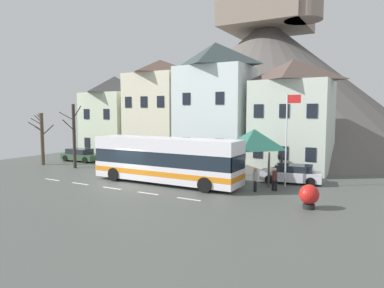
% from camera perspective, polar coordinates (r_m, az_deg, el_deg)
% --- Properties ---
extents(ground_plane, '(40.00, 60.00, 0.07)m').
position_cam_1_polar(ground_plane, '(25.08, -11.13, -6.67)').
color(ground_plane, '#4D514D').
extents(townhouse_00, '(5.82, 6.04, 9.18)m').
position_cam_1_polar(townhouse_00, '(41.08, -12.51, 4.43)').
color(townhouse_00, beige).
rests_on(townhouse_00, ground_plane).
extents(townhouse_01, '(5.93, 5.71, 10.56)m').
position_cam_1_polar(townhouse_01, '(36.96, -5.23, 5.52)').
color(townhouse_01, beige).
rests_on(townhouse_01, ground_plane).
extents(townhouse_02, '(6.71, 5.19, 11.67)m').
position_cam_1_polar(townhouse_02, '(33.47, 3.82, 6.50)').
color(townhouse_02, silver).
rests_on(townhouse_02, ground_plane).
extents(townhouse_03, '(6.35, 5.30, 9.61)m').
position_cam_1_polar(townhouse_03, '(31.07, 16.14, 4.49)').
color(townhouse_03, silver).
rests_on(townhouse_03, ground_plane).
extents(hilltop_castle, '(43.01, 43.01, 26.19)m').
position_cam_1_polar(hilltop_castle, '(50.14, 12.10, 9.80)').
color(hilltop_castle, '#5D5853').
rests_on(hilltop_castle, ground_plane).
extents(transit_bus, '(11.27, 2.66, 3.28)m').
position_cam_1_polar(transit_bus, '(24.89, -4.40, -2.74)').
color(transit_bus, white).
rests_on(transit_bus, ground_plane).
extents(bus_shelter, '(3.60, 3.60, 3.88)m').
position_cam_1_polar(bus_shelter, '(26.00, 10.18, 0.78)').
color(bus_shelter, '#473D33').
rests_on(bus_shelter, ground_plane).
extents(parked_car_00, '(4.42, 2.21, 1.36)m').
position_cam_1_polar(parked_car_00, '(33.91, -10.68, -2.35)').
color(parked_car_00, silver).
rests_on(parked_car_00, ground_plane).
extents(parked_car_01, '(4.43, 2.29, 1.32)m').
position_cam_1_polar(parked_car_01, '(26.18, 16.08, -4.76)').
color(parked_car_01, silver).
rests_on(parked_car_01, ground_plane).
extents(parked_car_02, '(4.24, 1.97, 1.31)m').
position_cam_1_polar(parked_car_02, '(37.92, -17.86, -1.75)').
color(parked_car_02, '#305334').
rests_on(parked_car_02, ground_plane).
extents(pedestrian_00, '(0.37, 0.31, 1.52)m').
position_cam_1_polar(pedestrian_00, '(23.31, 13.44, -5.57)').
color(pedestrian_00, black).
rests_on(pedestrian_00, ground_plane).
extents(pedestrian_01, '(0.30, 0.37, 1.56)m').
position_cam_1_polar(pedestrian_01, '(22.83, 10.37, -5.69)').
color(pedestrian_01, black).
rests_on(pedestrian_01, ground_plane).
extents(public_bench, '(1.53, 0.48, 0.87)m').
position_cam_1_polar(public_bench, '(27.39, 14.63, -4.67)').
color(public_bench, '#473828').
rests_on(public_bench, ground_plane).
extents(flagpole, '(0.95, 0.10, 6.34)m').
position_cam_1_polar(flagpole, '(24.37, 15.47, 1.78)').
color(flagpole, silver).
rests_on(flagpole, ground_plane).
extents(harbour_buoy, '(1.05, 1.05, 1.30)m').
position_cam_1_polar(harbour_buoy, '(19.58, 18.71, -8.00)').
color(harbour_buoy, black).
rests_on(harbour_buoy, ground_plane).
extents(bare_tree_00, '(2.17, 1.43, 5.03)m').
position_cam_1_polar(bare_tree_00, '(36.55, -23.45, 0.96)').
color(bare_tree_00, brown).
rests_on(bare_tree_00, ground_plane).
extents(bare_tree_01, '(1.78, 1.69, 5.84)m').
position_cam_1_polar(bare_tree_01, '(33.31, -18.86, 1.41)').
color(bare_tree_01, '#382D28').
rests_on(bare_tree_01, ground_plane).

